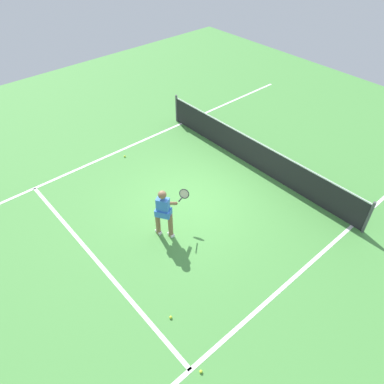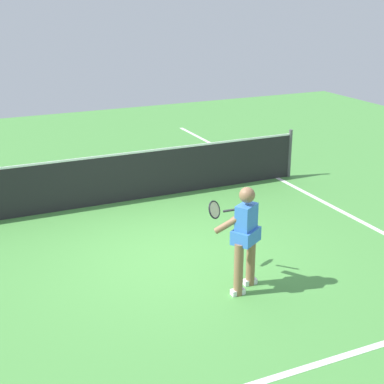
{
  "view_description": "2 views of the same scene",
  "coord_description": "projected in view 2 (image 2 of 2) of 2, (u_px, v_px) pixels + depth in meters",
  "views": [
    {
      "loc": [
        6.22,
        -5.45,
        7.52
      ],
      "look_at": [
        0.58,
        -0.51,
        1.05
      ],
      "focal_mm": 34.58,
      "sensor_mm": 36.0,
      "label": 1
    },
    {
      "loc": [
        -3.21,
        -7.76,
        4.07
      ],
      "look_at": [
        0.3,
        -0.1,
        1.08
      ],
      "focal_mm": 53.6,
      "sensor_mm": 36.0,
      "label": 2
    }
  ],
  "objects": [
    {
      "name": "sideline_right_marking",
      "position": [
        356.0,
        219.0,
        10.74
      ],
      "size": [
        0.1,
        16.48,
        0.01
      ],
      "primitive_type": "cube",
      "color": "white",
      "rests_on": "ground"
    },
    {
      "name": "court_net",
      "position": [
        119.0,
        178.0,
        11.44
      ],
      "size": [
        8.17,
        0.08,
        1.1
      ],
      "color": "#4C4C51",
      "rests_on": "ground"
    },
    {
      "name": "ground_plane",
      "position": [
        172.0,
        256.0,
        9.27
      ],
      "size": [
        24.03,
        24.03,
        0.0
      ],
      "primitive_type": "plane",
      "color": "#4C9342"
    },
    {
      "name": "service_line_marking",
      "position": [
        287.0,
        374.0,
        6.42
      ],
      "size": [
        7.49,
        0.1,
        0.01
      ],
      "primitive_type": "cube",
      "color": "white",
      "rests_on": "ground"
    },
    {
      "name": "tennis_player",
      "position": [
        244.0,
        234.0,
        7.98
      ],
      "size": [
        0.68,
        1.14,
        1.55
      ],
      "color": "#8C6647",
      "rests_on": "ground"
    }
  ]
}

